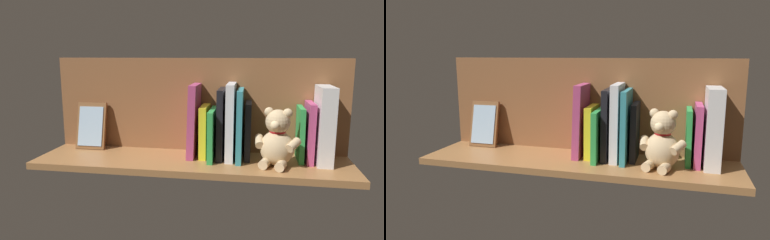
# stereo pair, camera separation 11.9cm
# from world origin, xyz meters

# --- Properties ---
(ground_plane) EXTENTS (1.06, 0.28, 0.02)m
(ground_plane) POSITION_xyz_m (0.00, 0.00, -0.01)
(ground_plane) COLOR #9E6B3D
(shelf_back_panel) EXTENTS (1.06, 0.02, 0.34)m
(shelf_back_panel) POSITION_xyz_m (0.00, -0.12, 0.17)
(shelf_back_panel) COLOR brown
(shelf_back_panel) RESTS_ON ground_plane
(dictionary_thick_white) EXTENTS (0.05, 0.15, 0.25)m
(dictionary_thick_white) POSITION_xyz_m (-0.43, -0.03, 0.13)
(dictionary_thick_white) COLOR silver
(dictionary_thick_white) RESTS_ON ground_plane
(book_0) EXTENTS (0.02, 0.13, 0.20)m
(book_0) POSITION_xyz_m (-0.39, -0.04, 0.10)
(book_0) COLOR #B23F72
(book_0) RESTS_ON ground_plane
(book_1) EXTENTS (0.02, 0.12, 0.18)m
(book_1) POSITION_xyz_m (-0.36, -0.05, 0.09)
(book_1) COLOR green
(book_1) RESTS_ON ground_plane
(teddy_bear) EXTENTS (0.15, 0.14, 0.19)m
(teddy_bear) POSITION_xyz_m (-0.28, 0.03, 0.08)
(teddy_bear) COLOR #D1B284
(teddy_bear) RESTS_ON ground_plane
(book_2) EXTENTS (0.02, 0.13, 0.19)m
(book_2) POSITION_xyz_m (-0.19, -0.04, 0.10)
(book_2) COLOR black
(book_2) RESTS_ON ground_plane
(book_3) EXTENTS (0.02, 0.16, 0.24)m
(book_3) POSITION_xyz_m (-0.16, -0.02, 0.12)
(book_3) COLOR teal
(book_3) RESTS_ON ground_plane
(book_4) EXTENTS (0.03, 0.15, 0.26)m
(book_4) POSITION_xyz_m (-0.13, -0.03, 0.13)
(book_4) COLOR silver
(book_4) RESTS_ON ground_plane
(book_5) EXTENTS (0.02, 0.14, 0.24)m
(book_5) POSITION_xyz_m (-0.10, -0.03, 0.12)
(book_5) COLOR black
(book_5) RESTS_ON ground_plane
(book_6) EXTENTS (0.02, 0.17, 0.17)m
(book_6) POSITION_xyz_m (-0.07, -0.02, 0.08)
(book_6) COLOR green
(book_6) RESTS_ON ground_plane
(book_7) EXTENTS (0.02, 0.13, 0.18)m
(book_7) POSITION_xyz_m (-0.04, -0.04, 0.09)
(book_7) COLOR yellow
(book_7) RESTS_ON ground_plane
(book_8) EXTENTS (0.03, 0.13, 0.25)m
(book_8) POSITION_xyz_m (-0.00, -0.04, 0.13)
(book_8) COLOR #B23F72
(book_8) RESTS_ON ground_plane
(picture_frame_leaning) EXTENTS (0.11, 0.06, 0.17)m
(picture_frame_leaning) POSITION_xyz_m (0.40, -0.08, 0.09)
(picture_frame_leaning) COLOR brown
(picture_frame_leaning) RESTS_ON ground_plane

